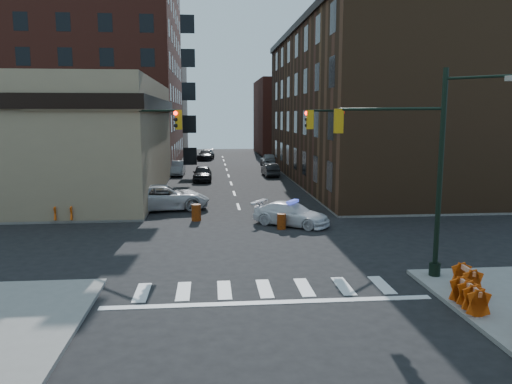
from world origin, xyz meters
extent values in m
plane|color=black|center=(0.00, 0.00, 0.00)|extent=(140.00, 140.00, 0.00)
cube|color=gray|center=(-23.00, 32.75, 0.07)|extent=(34.00, 54.50, 0.15)
cube|color=gray|center=(23.00, 32.75, 0.07)|extent=(34.00, 54.50, 0.15)
cube|color=#8C7B5C|center=(-17.00, 16.50, 4.50)|extent=(22.00, 22.00, 9.00)
cube|color=#57241B|center=(-18.50, 40.00, 12.00)|extent=(25.00, 25.00, 24.00)
cube|color=#48301D|center=(13.00, 22.50, 7.00)|extent=(14.00, 34.00, 14.00)
cube|color=brown|center=(-16.00, 62.00, 8.00)|extent=(20.00, 18.00, 16.00)
cube|color=#57241B|center=(14.00, 58.00, 6.00)|extent=(16.00, 16.00, 12.00)
cylinder|color=black|center=(6.80, -6.30, 4.15)|extent=(0.20, 0.20, 8.00)
cylinder|color=black|center=(6.80, -6.30, 0.40)|extent=(0.44, 0.44, 0.50)
cylinder|color=black|center=(5.21, -4.71, 6.65)|extent=(3.27, 3.27, 0.12)
cube|color=#BF8C0C|center=(3.62, -3.12, 6.15)|extent=(0.35, 0.35, 1.05)
sphere|color=#FF0C05|center=(3.77, -2.96, 6.50)|extent=(0.22, 0.22, 0.22)
sphere|color=black|center=(3.77, -2.96, 6.17)|extent=(0.22, 0.22, 0.22)
sphere|color=black|center=(3.77, -2.96, 5.84)|extent=(0.22, 0.22, 0.22)
cylinder|color=black|center=(7.65, -7.15, 7.75)|extent=(1.91, 1.91, 0.10)
cylinder|color=black|center=(-6.80, 6.30, 4.15)|extent=(0.20, 0.20, 8.00)
cylinder|color=black|center=(-6.80, 6.30, 0.40)|extent=(0.44, 0.44, 0.50)
cylinder|color=black|center=(-5.21, 4.71, 6.65)|extent=(3.27, 3.27, 0.12)
cube|color=#BF8C0C|center=(-3.62, 3.12, 6.15)|extent=(0.35, 0.35, 1.05)
sphere|color=#FF0C05|center=(-3.77, 2.96, 6.50)|extent=(0.22, 0.22, 0.22)
sphere|color=black|center=(-3.77, 2.96, 6.17)|extent=(0.22, 0.22, 0.22)
sphere|color=black|center=(-3.77, 2.96, 5.84)|extent=(0.22, 0.22, 0.22)
cylinder|color=black|center=(6.80, 6.30, 4.15)|extent=(0.20, 0.20, 8.00)
cylinder|color=black|center=(6.80, 6.30, 0.40)|extent=(0.44, 0.44, 0.50)
cylinder|color=black|center=(5.21, 4.71, 6.65)|extent=(3.27, 3.27, 0.12)
cube|color=#BF8C0C|center=(3.62, 3.12, 6.15)|extent=(0.35, 0.35, 1.05)
sphere|color=#FF0C05|center=(3.46, 3.27, 6.50)|extent=(0.22, 0.22, 0.22)
sphere|color=black|center=(3.46, 3.27, 6.17)|extent=(0.22, 0.22, 0.22)
sphere|color=black|center=(3.46, 3.27, 5.84)|extent=(0.22, 0.22, 0.22)
cylinder|color=black|center=(7.50, 26.00, 1.45)|extent=(0.24, 0.24, 2.60)
sphere|color=brown|center=(7.50, 26.00, 3.50)|extent=(3.00, 3.00, 3.00)
cylinder|color=black|center=(7.50, 34.00, 1.45)|extent=(0.24, 0.24, 2.60)
sphere|color=brown|center=(7.50, 34.00, 3.50)|extent=(3.00, 3.00, 3.00)
imported|color=white|center=(2.74, 3.81, 0.67)|extent=(4.86, 4.19, 1.34)
imported|color=silver|center=(-5.14, 9.32, 0.86)|extent=(6.62, 3.97, 1.72)
imported|color=black|center=(-2.70, 24.00, 0.76)|extent=(1.87, 4.49, 1.52)
imported|color=#95979D|center=(-5.50, 29.05, 0.76)|extent=(1.72, 4.63, 1.51)
imported|color=black|center=(-2.50, 47.17, 0.72)|extent=(2.69, 5.22, 1.45)
imported|color=black|center=(4.37, 27.27, 0.67)|extent=(1.63, 4.12, 1.33)
imported|color=#9A9DA2|center=(5.50, 37.92, 0.82)|extent=(1.95, 4.80, 1.63)
imported|color=black|center=(-10.76, 6.12, 1.07)|extent=(0.80, 0.73, 1.83)
imported|color=black|center=(-8.19, 6.45, 0.99)|extent=(0.96, 0.83, 1.69)
imported|color=#1C232A|center=(-10.69, 9.27, 0.99)|extent=(1.06, 0.82, 1.68)
cylinder|color=red|center=(2.03, 2.87, 0.45)|extent=(0.58, 0.58, 0.89)
cylinder|color=red|center=(-2.84, 5.60, 0.51)|extent=(0.64, 0.64, 1.01)
camera|label=1|loc=(-1.97, -24.50, 6.43)|focal=35.00mm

